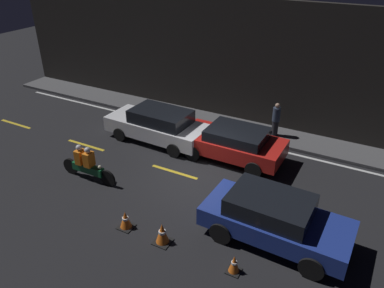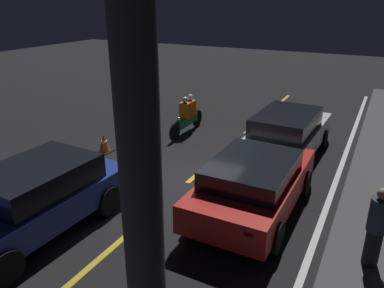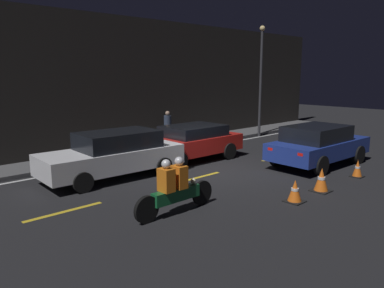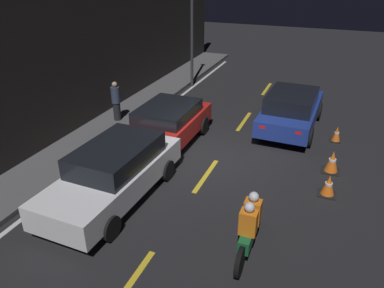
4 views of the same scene
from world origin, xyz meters
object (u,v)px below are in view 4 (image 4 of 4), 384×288
object	(u,v)px
traffic_cone_far	(337,134)
street_lamp	(192,20)
sedan_white	(114,172)
pedestrian	(116,101)
traffic_cone_mid	(332,162)
motorcycle	(250,225)
taxi_red	(166,124)
sedan_blue	(291,109)
traffic_cone_near	(328,185)

from	to	relation	value
traffic_cone_far	street_lamp	distance (m)	8.76
sedan_white	traffic_cone_far	size ratio (longest dim) A/B	8.27
pedestrian	street_lamp	xyz separation A→B (m)	(5.56, -0.93, 2.32)
traffic_cone_mid	traffic_cone_far	bearing A→B (deg)	-0.88
motorcycle	traffic_cone_mid	bearing A→B (deg)	-20.35
sedan_white	taxi_red	size ratio (longest dim) A/B	1.11
sedan_white	pedestrian	xyz separation A→B (m)	(4.44, 2.71, 0.13)
sedan_white	traffic_cone_mid	distance (m)	6.44
sedan_blue	pedestrian	xyz separation A→B (m)	(-1.93, 6.36, 0.12)
taxi_red	motorcycle	xyz separation A→B (m)	(-4.15, -3.96, -0.10)
sedan_white	pedestrian	bearing A→B (deg)	-146.69
street_lamp	pedestrian	bearing A→B (deg)	170.46
taxi_red	sedan_blue	distance (m)	4.77
sedan_white	street_lamp	world-z (taller)	street_lamp
motorcycle	traffic_cone_far	size ratio (longest dim) A/B	4.29
motorcycle	street_lamp	bearing A→B (deg)	26.88
motorcycle	traffic_cone_mid	distance (m)	4.52
traffic_cone_mid	pedestrian	size ratio (longest dim) A/B	0.45
sedan_white	traffic_cone_near	bearing A→B (deg)	114.68
traffic_cone_far	taxi_red	bearing A→B (deg)	113.44
taxi_red	motorcycle	bearing A→B (deg)	43.92
sedan_white	traffic_cone_near	distance (m)	5.78
motorcycle	traffic_cone_near	bearing A→B (deg)	-28.07
traffic_cone_near	traffic_cone_mid	world-z (taller)	traffic_cone_mid
motorcycle	traffic_cone_mid	size ratio (longest dim) A/B	3.52
taxi_red	motorcycle	distance (m)	5.74
traffic_cone_far	pedestrian	bearing A→B (deg)	100.03
motorcycle	traffic_cone_near	world-z (taller)	motorcycle
taxi_red	street_lamp	bearing A→B (deg)	-165.62
traffic_cone_far	traffic_cone_mid	bearing A→B (deg)	179.12
traffic_cone_far	sedan_blue	bearing A→B (deg)	73.65
taxi_red	street_lamp	distance (m)	7.17
sedan_blue	sedan_white	bearing A→B (deg)	151.91
motorcycle	traffic_cone_far	bearing A→B (deg)	-14.07
sedan_white	traffic_cone_near	size ratio (longest dim) A/B	7.77
traffic_cone_near	street_lamp	distance (m)	10.93
traffic_cone_far	sedan_white	bearing A→B (deg)	137.57
traffic_cone_mid	street_lamp	world-z (taller)	street_lamp
traffic_cone_near	traffic_cone_mid	distance (m)	1.35
sedan_white	pedestrian	world-z (taller)	pedestrian
sedan_blue	traffic_cone_far	distance (m)	1.85
sedan_blue	traffic_cone_far	world-z (taller)	sedan_blue
traffic_cone_far	pedestrian	xyz separation A→B (m)	(-1.43, 8.07, 0.64)
sedan_blue	traffic_cone_mid	xyz separation A→B (m)	(-2.79, -1.67, -0.46)
taxi_red	traffic_cone_near	size ratio (longest dim) A/B	7.01
sedan_blue	motorcycle	world-z (taller)	sedan_blue
pedestrian	traffic_cone_mid	bearing A→B (deg)	-96.14
traffic_cone_near	sedan_blue	bearing A→B (deg)	21.76
sedan_white	pedestrian	distance (m)	5.20
sedan_white	taxi_red	xyz separation A→B (m)	(3.48, 0.14, -0.04)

